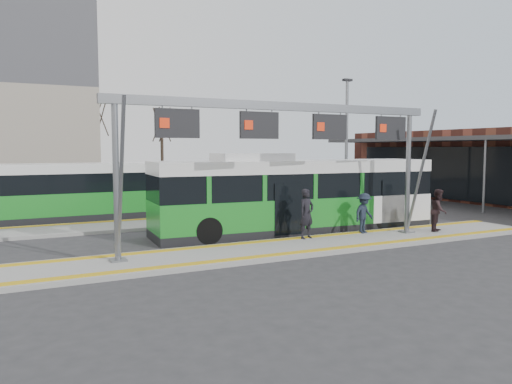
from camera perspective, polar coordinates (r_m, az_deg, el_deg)
ground at (r=18.55m, az=4.96°, el=-6.48°), size 120.00×120.00×0.00m
platform_main at (r=18.54m, az=4.96°, el=-6.25°), size 22.00×3.00×0.15m
platform_second at (r=24.38m, az=-13.24°, el=-3.65°), size 20.00×3.00×0.15m
tactile_main at (r=18.52m, az=4.96°, el=-5.99°), size 22.00×2.65×0.02m
tactile_second at (r=25.48m, az=-13.85°, el=-3.10°), size 20.00×0.35×0.02m
gantry at (r=18.23m, az=3.70°, el=6.92°), size 13.00×1.68×5.20m
hero_bus at (r=21.99m, az=4.53°, el=-0.47°), size 12.82×3.46×3.49m
bg_bus_green at (r=27.39m, az=-22.31°, el=-0.07°), size 11.71×2.67×2.92m
passenger_a at (r=19.69m, az=5.81°, el=-2.48°), size 0.81×0.63×1.96m
passenger_b at (r=22.71m, az=20.16°, el=-1.96°), size 1.11×1.05×1.81m
passenger_c at (r=21.35m, az=12.24°, el=-2.37°), size 1.21×0.90×1.68m
tree_left at (r=47.35m, az=-17.61°, el=8.15°), size 1.40×1.40×8.54m
tree_mid at (r=46.77m, az=-10.73°, el=7.53°), size 1.40×1.40×7.67m
lamp_east at (r=26.90m, az=10.29°, el=5.38°), size 0.50×0.25×7.32m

